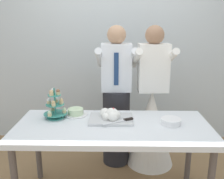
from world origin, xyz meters
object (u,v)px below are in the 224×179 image
at_px(cupcake_stand, 55,106).
at_px(plate_stack, 171,121).
at_px(main_cake_tray, 111,116).
at_px(person_groom, 116,104).
at_px(person_bride, 151,118).
at_px(dessert_table, 113,133).
at_px(round_cake, 76,112).

distance_m(cupcake_stand, plate_stack, 1.12).
bearing_deg(main_cake_tray, cupcake_stand, 174.16).
height_order(person_groom, person_bride, same).
bearing_deg(dessert_table, person_groom, 87.37).
bearing_deg(person_bride, cupcake_stand, -154.59).
bearing_deg(person_bride, plate_stack, -81.64).
bearing_deg(round_cake, dessert_table, -33.76).
relative_size(main_cake_tray, person_groom, 0.25).
height_order(main_cake_tray, plate_stack, main_cake_tray).
xyz_separation_m(dessert_table, plate_stack, (0.54, 0.04, 0.10)).
xyz_separation_m(dessert_table, main_cake_tray, (-0.02, 0.12, 0.12)).
relative_size(dessert_table, round_cake, 7.50).
relative_size(plate_stack, person_bride, 0.11).
bearing_deg(person_groom, dessert_table, -92.63).
bearing_deg(cupcake_stand, plate_stack, -7.27).
distance_m(plate_stack, person_groom, 0.82).
xyz_separation_m(cupcake_stand, main_cake_tray, (0.55, -0.06, -0.08)).
distance_m(cupcake_stand, round_cake, 0.22).
bearing_deg(person_bride, main_cake_tray, -130.86).
bearing_deg(person_groom, round_cake, -134.12).
distance_m(cupcake_stand, main_cake_tray, 0.56).
relative_size(dessert_table, person_groom, 1.08).
bearing_deg(plate_stack, round_cake, 166.61).
bearing_deg(person_groom, cupcake_stand, -139.92).
height_order(main_cake_tray, person_bride, person_bride).
bearing_deg(main_cake_tray, person_bride, 49.14).
bearing_deg(cupcake_stand, dessert_table, -17.35).
xyz_separation_m(dessert_table, person_bride, (0.45, 0.66, -0.12)).
xyz_separation_m(cupcake_stand, person_bride, (1.01, 0.48, -0.31)).
height_order(dessert_table, round_cake, round_cake).
xyz_separation_m(dessert_table, round_cake, (-0.38, 0.26, 0.10)).
relative_size(dessert_table, plate_stack, 9.54).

